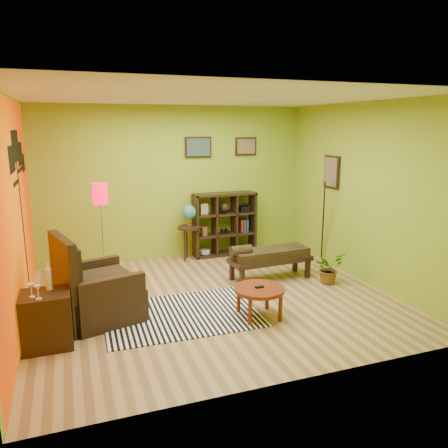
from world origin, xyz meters
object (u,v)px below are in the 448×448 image
object	(u,v)px
globe_table	(189,218)
potted_plant	(329,271)
side_cabinet	(47,319)
bench	(268,256)
floor_lamp	(101,203)
armchair	(94,294)
cube_shelf	(225,224)
coffee_table	(259,292)

from	to	relation	value
globe_table	potted_plant	size ratio (longest dim) A/B	2.12
side_cabinet	bench	bearing A→B (deg)	19.24
floor_lamp	globe_table	xyz separation A→B (m)	(1.58, 0.70, -0.50)
armchair	floor_lamp	distance (m)	1.66
cube_shelf	bench	world-z (taller)	cube_shelf
coffee_table	potted_plant	xyz separation A→B (m)	(1.56, 0.78, -0.16)
armchair	bench	bearing A→B (deg)	12.39
coffee_table	bench	xyz separation A→B (m)	(0.73, 1.26, 0.05)
globe_table	armchair	bearing A→B (deg)	-131.45
coffee_table	armchair	xyz separation A→B (m)	(-2.00, 0.66, -0.00)
cube_shelf	potted_plant	distance (m)	2.31
side_cabinet	floor_lamp	world-z (taller)	floor_lamp
armchair	side_cabinet	distance (m)	0.77
coffee_table	floor_lamp	world-z (taller)	floor_lamp
side_cabinet	globe_table	world-z (taller)	globe_table
coffee_table	potted_plant	size ratio (longest dim) A/B	1.34
potted_plant	side_cabinet	bearing A→B (deg)	-170.73
coffee_table	floor_lamp	size ratio (longest dim) A/B	0.41
floor_lamp	potted_plant	world-z (taller)	floor_lamp
armchair	floor_lamp	size ratio (longest dim) A/B	0.72
globe_table	floor_lamp	bearing A→B (deg)	-156.01
side_cabinet	cube_shelf	bearing A→B (deg)	41.07
globe_table	bench	xyz separation A→B (m)	(0.91, -1.46, -0.39)
cube_shelf	potted_plant	world-z (taller)	cube_shelf
coffee_table	side_cabinet	size ratio (longest dim) A/B	0.70
cube_shelf	bench	bearing A→B (deg)	-84.07
coffee_table	cube_shelf	size ratio (longest dim) A/B	0.55
floor_lamp	cube_shelf	bearing A→B (deg)	19.27
side_cabinet	cube_shelf	distance (m)	4.14
floor_lamp	bench	world-z (taller)	floor_lamp
bench	potted_plant	size ratio (longest dim) A/B	2.81
floor_lamp	potted_plant	distance (m)	3.71
armchair	bench	distance (m)	2.79
coffee_table	globe_table	bearing A→B (deg)	93.80
coffee_table	armchair	bearing A→B (deg)	161.79
floor_lamp	globe_table	world-z (taller)	floor_lamp
floor_lamp	bench	xyz separation A→B (m)	(2.49, -0.76, -0.89)
coffee_table	cube_shelf	distance (m)	2.89
bench	side_cabinet	bearing A→B (deg)	-160.76
armchair	potted_plant	world-z (taller)	armchair
cube_shelf	bench	size ratio (longest dim) A/B	0.87
coffee_table	globe_table	world-z (taller)	globe_table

